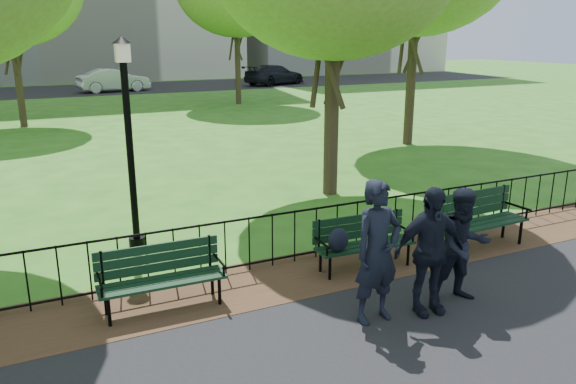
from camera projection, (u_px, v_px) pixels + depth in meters
name	position (u px, v px, depth m)	size (l,w,h in m)	color
ground	(397.00, 305.00, 7.81)	(120.00, 120.00, 0.00)	#2B651A
dirt_strip	(341.00, 266.00, 9.11)	(60.00, 1.60, 0.01)	#342515
far_street	(86.00, 90.00, 38.13)	(70.00, 9.00, 0.01)	black
iron_fence	(327.00, 228.00, 9.41)	(24.06, 0.06, 1.00)	black
park_bench_main	(354.00, 238.00, 8.81)	(1.66, 0.59, 0.93)	black
park_bench_left_a	(161.00, 270.00, 7.61)	(1.71, 0.57, 0.96)	black
park_bench_right_a	(476.00, 214.00, 9.77)	(1.93, 0.66, 1.08)	black
lamppost	(129.00, 137.00, 9.49)	(0.33, 0.33, 3.62)	black
person_left	(377.00, 252.00, 7.16)	(0.69, 0.45, 1.90)	black
person_mid	(463.00, 246.00, 7.74)	(0.79, 0.41, 1.64)	black
person_right	(429.00, 251.00, 7.39)	(1.03, 0.42, 1.75)	black
sedan_silver	(113.00, 80.00, 36.63)	(1.58, 4.53, 1.49)	#B8BCC1
sedan_dark	(275.00, 75.00, 41.71)	(2.05, 5.05, 1.47)	black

